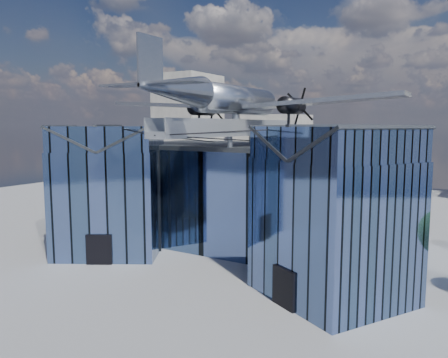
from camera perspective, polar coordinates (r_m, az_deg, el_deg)
The scene contains 5 objects.
ground_plane at distance 37.38m, azimuth -1.62°, elevation -11.35°, with size 120.00×120.00×0.00m, color gray.
museum at distance 40.96m, azimuth 2.77°, elevation -1.75°, with size 32.88×24.50×17.60m.
bg_towers at distance 82.25m, azimuth 18.79°, elevation 5.40°, with size 77.00×24.50×26.00m.
tree_plaza_w at distance 50.31m, azimuth -18.78°, elevation -3.29°, with size 2.95×2.95×4.59m.
tree_side_w at distance 64.32m, azimuth -19.51°, elevation -0.58°, with size 4.34×4.34×5.52m.
Camera 1 is at (19.27, -29.79, 11.76)m, focal length 35.00 mm.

